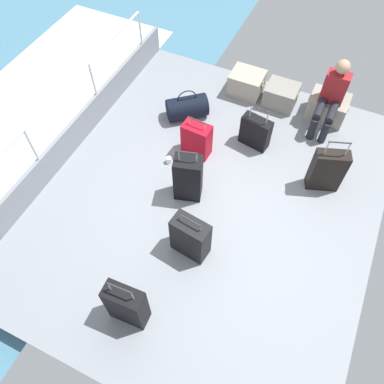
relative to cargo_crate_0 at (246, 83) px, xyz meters
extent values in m
cube|color=gray|center=(0.30, -2.18, -0.22)|extent=(4.40, 5.20, 0.06)
cube|color=gray|center=(-1.87, -2.18, 0.04)|extent=(0.06, 5.20, 0.45)
cylinder|color=silver|center=(-1.87, -2.88, 0.31)|extent=(0.04, 0.04, 1.00)
cylinder|color=silver|center=(-1.87, -1.49, 0.31)|extent=(0.04, 0.04, 1.00)
cylinder|color=silver|center=(-1.87, -0.10, 0.31)|extent=(0.04, 0.04, 1.00)
cylinder|color=silver|center=(-1.87, -2.18, 0.81)|extent=(0.04, 4.16, 0.04)
cube|color=white|center=(-3.30, -2.18, -0.53)|extent=(2.40, 7.28, 0.01)
cube|color=#9E9989|center=(0.00, 0.00, 0.00)|extent=(0.53, 0.45, 0.38)
torus|color=tan|center=(-0.27, 0.00, 0.07)|extent=(0.02, 0.12, 0.12)
torus|color=tan|center=(0.27, 0.00, 0.07)|extent=(0.02, 0.12, 0.12)
cube|color=gray|center=(0.60, -0.03, -0.01)|extent=(0.50, 0.43, 0.35)
torus|color=tan|center=(0.34, -0.03, 0.06)|extent=(0.02, 0.12, 0.12)
torus|color=tan|center=(0.86, -0.03, 0.06)|extent=(0.02, 0.12, 0.12)
cube|color=gray|center=(1.34, 0.01, 0.00)|extent=(0.58, 0.46, 0.38)
torus|color=tan|center=(1.04, 0.01, 0.08)|extent=(0.02, 0.12, 0.12)
torus|color=tan|center=(1.64, 0.01, 0.08)|extent=(0.02, 0.12, 0.12)
cube|color=maroon|center=(1.34, -0.04, 0.43)|extent=(0.34, 0.20, 0.48)
sphere|color=tan|center=(1.34, -0.04, 0.79)|extent=(0.20, 0.20, 0.20)
cylinder|color=black|center=(1.43, -0.34, 0.23)|extent=(0.12, 0.40, 0.12)
cylinder|color=black|center=(1.43, -0.54, 0.00)|extent=(0.11, 0.11, 0.38)
cylinder|color=black|center=(1.25, -0.34, 0.23)|extent=(0.12, 0.40, 0.12)
cylinder|color=black|center=(1.25, -0.54, 0.00)|extent=(0.11, 0.11, 0.38)
cube|color=black|center=(0.40, -3.01, 0.12)|extent=(0.48, 0.29, 0.62)
cylinder|color=#A5A8AD|center=(0.27, -2.99, 0.47)|extent=(0.02, 0.02, 0.09)
cylinder|color=#A5A8AD|center=(0.53, -3.03, 0.47)|extent=(0.02, 0.02, 0.09)
cylinder|color=#2D2D2D|center=(0.40, -3.01, 0.52)|extent=(0.29, 0.06, 0.02)
cube|color=white|center=(0.42, -2.89, 0.26)|extent=(0.05, 0.01, 0.08)
cube|color=black|center=(1.62, -1.35, 0.15)|extent=(0.47, 0.32, 0.67)
cylinder|color=#A5A8AD|center=(1.50, -1.40, 0.59)|extent=(0.02, 0.02, 0.22)
cylinder|color=#A5A8AD|center=(1.75, -1.31, 0.59)|extent=(0.02, 0.02, 0.22)
cylinder|color=#2D2D2D|center=(1.62, -1.35, 0.70)|extent=(0.27, 0.11, 0.02)
cube|color=white|center=(1.59, -1.26, 0.22)|extent=(0.05, 0.02, 0.08)
cube|color=black|center=(0.51, -1.02, 0.06)|extent=(0.46, 0.26, 0.50)
cylinder|color=#A5A8AD|center=(0.38, -1.00, 0.42)|extent=(0.02, 0.02, 0.21)
cylinder|color=#A5A8AD|center=(0.64, -1.05, 0.42)|extent=(0.02, 0.02, 0.21)
cylinder|color=#2D2D2D|center=(0.51, -1.02, 0.52)|extent=(0.28, 0.07, 0.02)
cube|color=silver|center=(0.53, -0.93, 0.10)|extent=(0.05, 0.01, 0.08)
cube|color=black|center=(0.02, -2.26, 0.17)|extent=(0.42, 0.34, 0.72)
cylinder|color=#A5A8AD|center=(-0.09, -2.29, 0.61)|extent=(0.02, 0.02, 0.16)
cylinder|color=#A5A8AD|center=(0.12, -2.23, 0.61)|extent=(0.02, 0.02, 0.16)
cylinder|color=#2D2D2D|center=(0.02, -2.26, 0.69)|extent=(0.23, 0.08, 0.02)
cube|color=white|center=(-0.02, -2.14, 0.21)|extent=(0.05, 0.02, 0.08)
cube|color=#B70C1E|center=(-0.19, -1.54, 0.08)|extent=(0.41, 0.26, 0.54)
cylinder|color=#A5A8AD|center=(-0.31, -1.53, 0.41)|extent=(0.02, 0.02, 0.11)
cylinder|color=#A5A8AD|center=(-0.07, -1.55, 0.41)|extent=(0.02, 0.02, 0.11)
cylinder|color=#2D2D2D|center=(-0.19, -1.54, 0.47)|extent=(0.26, 0.03, 0.02)
cube|color=silver|center=(-0.19, -1.42, 0.12)|extent=(0.05, 0.01, 0.08)
cube|color=black|center=(0.14, -4.04, 0.15)|extent=(0.43, 0.22, 0.68)
cylinder|color=#A5A8AD|center=(0.01, -4.04, 0.58)|extent=(0.02, 0.02, 0.16)
cylinder|color=#A5A8AD|center=(0.26, -4.03, 0.58)|extent=(0.02, 0.02, 0.16)
cylinder|color=#2D2D2D|center=(0.14, -4.04, 0.66)|extent=(0.27, 0.03, 0.02)
cube|color=green|center=(0.13, -3.93, 0.19)|extent=(0.05, 0.01, 0.08)
cylinder|color=black|center=(-0.64, -0.91, -0.01)|extent=(0.70, 0.67, 0.35)
torus|color=black|center=(-0.64, -0.91, 0.17)|extent=(0.24, 0.20, 0.30)
cylinder|color=white|center=(-0.48, -1.88, -0.14)|extent=(0.08, 0.08, 0.10)
camera|label=1|loc=(1.32, -4.94, 4.22)|focal=36.15mm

